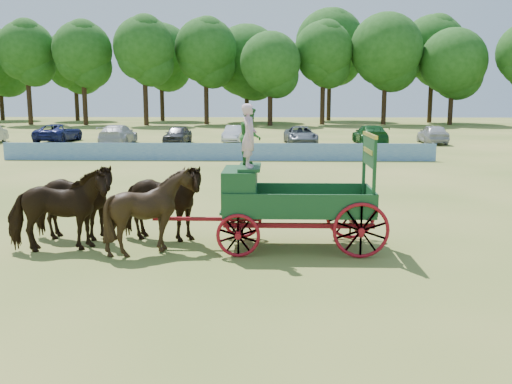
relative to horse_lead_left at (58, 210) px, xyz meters
The scene contains 9 objects.
ground 3.86m from the horse_lead_left, 32.62° to the left, with size 160.00×160.00×0.00m, color tan.
horse_lead_left is the anchor object (origin of this frame).
horse_lead_right 1.10m from the horse_lead_left, 90.00° to the left, with size 1.15×2.53×2.14m, color black.
horse_wheel_left 2.40m from the horse_lead_left, ahead, with size 1.73×1.95×2.14m, color black.
horse_wheel_right 2.64m from the horse_lead_left, 24.62° to the left, with size 1.15×2.53×2.14m, color black.
farm_dray 5.42m from the horse_lead_left, ahead, with size 6.00×2.00×3.74m.
sponsor_banner 20.12m from the horse_lead_left, 83.94° to the left, with size 26.00×0.08×1.05m, color #1E57A7.
parked_cars 31.93m from the horse_lead_left, 93.66° to the left, with size 43.03×7.59×1.57m.
treeline 63.75m from the horse_lead_left, 90.95° to the left, with size 93.40×22.50×16.05m.
Camera 1 is at (2.32, -15.97, 4.00)m, focal length 40.00 mm.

